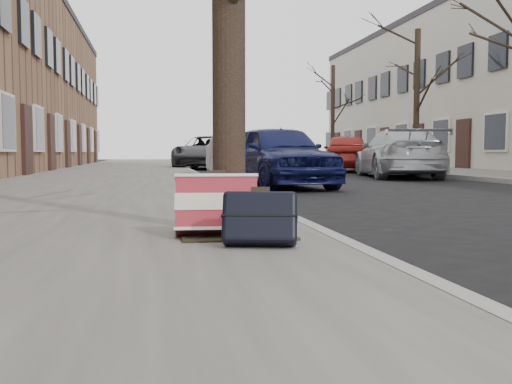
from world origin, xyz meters
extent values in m
cube|color=slate|center=(-3.70, 15.00, 0.06)|extent=(5.00, 70.00, 0.12)
cube|color=slate|center=(7.80, 15.00, 0.06)|extent=(4.00, 70.00, 0.12)
cube|color=black|center=(-2.00, 1.20, 0.13)|extent=(0.85, 0.85, 0.02)
cube|color=maroon|center=(-2.15, 1.06, 0.36)|extent=(0.64, 0.39, 0.47)
cube|color=black|center=(-1.91, 0.55, 0.32)|extent=(0.56, 0.40, 0.40)
imported|color=#101443|center=(0.07, 8.95, 0.69)|extent=(2.16, 4.24, 1.38)
imported|color=#ADB1B5|center=(-0.05, 12.70, 0.67)|extent=(1.88, 4.22, 1.34)
imported|color=#36353A|center=(-0.11, 22.82, 0.76)|extent=(3.92, 5.92, 1.51)
imported|color=#ABAEB3|center=(4.63, 12.84, 0.71)|extent=(2.91, 5.20, 1.42)
imported|color=maroon|center=(4.84, 18.14, 0.74)|extent=(2.99, 4.65, 1.47)
cylinder|color=black|center=(7.20, 16.98, 2.74)|extent=(0.22, 0.22, 5.24)
cylinder|color=black|center=(7.20, 27.14, 2.82)|extent=(0.22, 0.22, 5.40)
camera|label=1|loc=(-2.63, -3.23, 0.76)|focal=40.00mm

